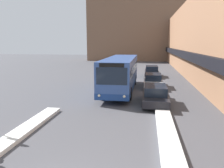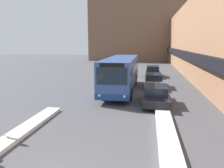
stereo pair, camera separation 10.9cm
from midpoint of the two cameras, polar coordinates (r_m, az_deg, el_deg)
name	(u,v)px [view 1 (the left image)]	position (r m, az deg, el deg)	size (l,w,h in m)	color
building_row_right	(209,39)	(29.62, 24.02, 10.77)	(5.50, 60.00, 10.13)	#996B4C
building_backdrop_far	(138,30)	(59.80, 6.82, 13.77)	(26.00, 8.00, 15.78)	brown
snow_bank_right	(173,163)	(8.84, 15.41, -19.33)	(0.90, 14.97, 0.26)	silver
city_bus	(121,73)	(20.64, 2.16, 2.90)	(2.56, 11.04, 3.17)	#335193
parked_car_front	(155,95)	(16.61, 11.02, -2.79)	(1.86, 4.48, 1.40)	black
parked_car_middle	(153,80)	(22.99, 10.53, 0.94)	(1.86, 4.38, 1.38)	silver
parked_car_back	(152,71)	(30.39, 10.23, 3.31)	(1.85, 4.55, 1.44)	black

